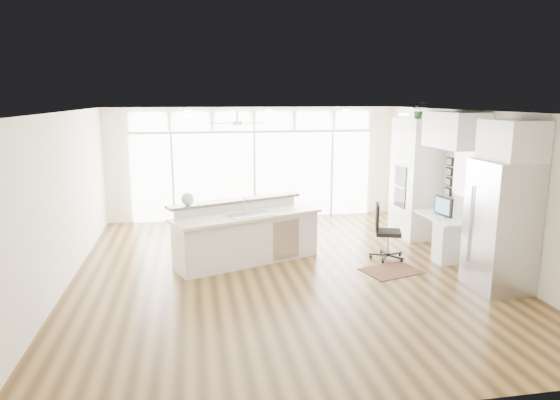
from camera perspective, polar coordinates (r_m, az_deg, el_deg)
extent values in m
cube|color=#483116|center=(8.64, 0.47, -8.18)|extent=(7.00, 8.00, 0.02)
cube|color=silver|center=(8.14, 0.50, 10.08)|extent=(7.00, 8.00, 0.02)
cube|color=white|center=(12.19, -3.01, 4.21)|extent=(7.00, 0.04, 2.70)
cube|color=white|center=(4.55, 9.96, -8.74)|extent=(7.00, 0.04, 2.70)
cube|color=white|center=(8.39, -23.73, -0.15)|extent=(0.04, 8.00, 2.70)
cube|color=white|center=(9.56, 21.58, 1.36)|extent=(0.04, 8.00, 2.70)
cube|color=white|center=(12.17, -2.95, 2.77)|extent=(5.80, 0.06, 2.08)
cube|color=white|center=(12.04, -3.02, 9.04)|extent=(5.90, 0.06, 0.40)
cube|color=white|center=(9.76, 20.55, 2.82)|extent=(0.04, 0.85, 0.85)
cube|color=silver|center=(10.85, -4.91, 9.26)|extent=(1.16, 1.16, 0.32)
cube|color=white|center=(8.33, 0.24, 9.98)|extent=(3.40, 3.00, 0.02)
cube|color=white|center=(10.98, 15.18, 2.47)|extent=(0.64, 1.20, 2.50)
cube|color=white|center=(9.83, 18.41, -3.95)|extent=(0.72, 1.30, 0.76)
cube|color=white|center=(9.54, 19.38, 7.56)|extent=(0.64, 1.30, 0.64)
cube|color=#BABABF|center=(8.31, 23.94, -2.74)|extent=(0.76, 0.90, 2.00)
cube|color=white|center=(8.15, 25.04, 6.19)|extent=(0.64, 0.90, 0.60)
cube|color=black|center=(10.32, 18.75, 2.54)|extent=(0.06, 0.22, 0.80)
cube|color=white|center=(8.97, -3.76, -3.78)|extent=(2.91, 1.94, 1.08)
cube|color=#331910|center=(8.84, 12.62, -7.92)|extent=(1.08, 0.90, 0.01)
cube|color=black|center=(9.33, 12.28, -3.60)|extent=(0.66, 0.63, 1.02)
sphere|color=silver|center=(8.80, -10.52, 0.12)|extent=(0.29, 0.29, 0.23)
cube|color=black|center=(9.66, 18.21, -0.66)|extent=(0.15, 0.49, 0.40)
cube|color=silver|center=(9.62, 17.24, -1.82)|extent=(0.14, 0.34, 0.02)
imported|color=#2F6029|center=(10.86, 15.57, 9.68)|extent=(0.34, 0.37, 0.26)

